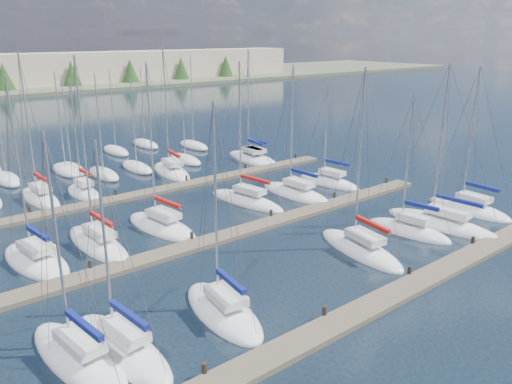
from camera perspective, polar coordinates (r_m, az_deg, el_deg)
ground at (r=78.65m, az=-21.58°, el=5.16°), size 400.00×400.00×0.00m
dock_near at (r=31.34m, az=14.17°, el=-11.97°), size 44.00×1.93×1.10m
dock_mid at (r=40.27m, az=-1.80°, el=-4.54°), size 44.00×1.93×1.10m
dock_far at (r=51.51m, az=-11.23°, el=0.14°), size 44.00×1.93×1.10m
sailboat_q at (r=63.49m, az=-0.54°, el=3.82°), size 4.11×8.90×12.40m
sailboat_b at (r=27.34m, az=-15.10°, el=-16.79°), size 3.38×8.50×11.54m
sailboat_p at (r=58.39m, az=-9.64°, el=2.34°), size 4.37×9.16×14.75m
sailboat_o at (r=52.70m, az=-19.07°, el=-0.07°), size 2.39×6.30×12.08m
sailboat_k at (r=47.49m, az=-1.11°, el=-0.98°), size 3.79×9.38×13.79m
sailboat_c at (r=29.46m, az=-3.76°, el=-13.41°), size 3.82×7.92×12.81m
sailboat_m at (r=53.97m, az=8.33°, el=1.13°), size 3.12×8.00×11.09m
sailboat_h at (r=38.54m, az=-23.83°, el=-7.16°), size 4.04×8.41×13.58m
sailboat_a at (r=27.23m, az=-19.65°, el=-17.42°), size 3.53×8.68×12.13m
sailboat_n at (r=52.55m, az=-23.44°, el=-0.62°), size 2.75×8.22×14.66m
sailboat_f at (r=44.58m, az=20.41°, el=-3.42°), size 3.64×10.11×13.95m
sailboat_e at (r=42.21m, az=17.02°, el=-4.23°), size 3.27×7.43×11.69m
sailboat_r at (r=63.87m, az=-0.42°, el=3.92°), size 2.95×8.91×14.33m
sailboat_i at (r=39.76m, az=-17.61°, el=-5.65°), size 2.87×9.18×14.75m
sailboat_d at (r=37.81m, az=11.84°, el=-6.41°), size 4.11×8.92×13.99m
sailboat_j at (r=42.02m, az=-10.76°, el=-3.85°), size 3.89×8.68×14.05m
sailboat_l at (r=49.86m, az=4.56°, el=-0.13°), size 3.10×8.93×13.35m
sailboat_g at (r=49.23m, az=23.13°, el=-1.78°), size 3.08×8.15×13.49m
distant_boats at (r=62.20m, az=-20.76°, el=2.47°), size 36.93×20.75×13.30m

